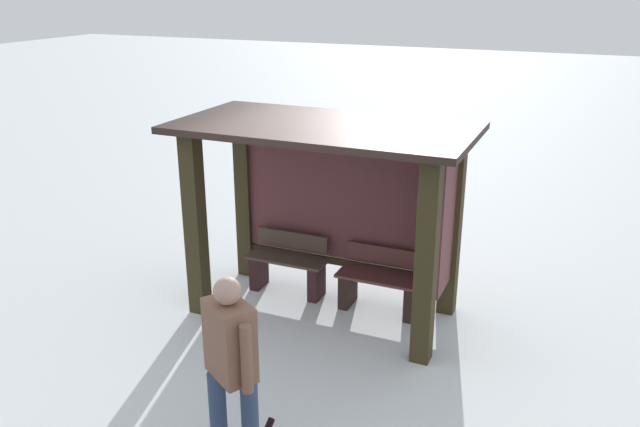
{
  "coord_description": "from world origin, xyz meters",
  "views": [
    {
      "loc": [
        2.66,
        -6.26,
        3.67
      ],
      "look_at": [
        0.1,
        -0.32,
        1.33
      ],
      "focal_mm": 36.69,
      "sensor_mm": 36.0,
      "label": 1
    }
  ],
  "objects_px": {
    "bench_center_inside": "(381,285)",
    "person_walking": "(231,358)",
    "bench_left_inside": "(288,266)",
    "bus_shelter": "(338,184)"
  },
  "relations": [
    {
      "from": "bus_shelter",
      "to": "bench_left_inside",
      "type": "xyz_separation_m",
      "value": [
        -0.69,
        0.11,
        -1.18
      ]
    },
    {
      "from": "bench_left_inside",
      "to": "person_walking",
      "type": "relative_size",
      "value": 0.61
    },
    {
      "from": "bench_center_inside",
      "to": "person_walking",
      "type": "relative_size",
      "value": 0.61
    },
    {
      "from": "bus_shelter",
      "to": "bench_left_inside",
      "type": "height_order",
      "value": "bus_shelter"
    },
    {
      "from": "bus_shelter",
      "to": "person_walking",
      "type": "xyz_separation_m",
      "value": [
        0.23,
        -2.75,
        -0.58
      ]
    },
    {
      "from": "bus_shelter",
      "to": "bench_left_inside",
      "type": "distance_m",
      "value": 1.37
    },
    {
      "from": "person_walking",
      "to": "bench_left_inside",
      "type": "bearing_deg",
      "value": 107.83
    },
    {
      "from": "bench_left_inside",
      "to": "person_walking",
      "type": "bearing_deg",
      "value": -72.17
    },
    {
      "from": "bench_center_inside",
      "to": "person_walking",
      "type": "bearing_deg",
      "value": -95.47
    },
    {
      "from": "bench_center_inside",
      "to": "person_walking",
      "type": "xyz_separation_m",
      "value": [
        -0.27,
        -2.86,
        0.62
      ]
    }
  ]
}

